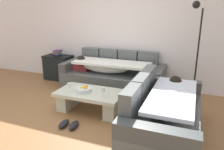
{
  "coord_description": "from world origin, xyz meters",
  "views": [
    {
      "loc": [
        1.88,
        -2.78,
        1.8
      ],
      "look_at": [
        0.38,
        1.03,
        0.55
      ],
      "focal_mm": 34.64,
      "sensor_mm": 36.0,
      "label": 1
    }
  ],
  "objects_px": {
    "floor_lamp": "(196,46)",
    "coffee_table": "(90,99)",
    "side_cabinet": "(59,67)",
    "fruit_bowl": "(84,89)",
    "book_stack_on_cabinet": "(57,53)",
    "pair_of_shoes": "(69,124)",
    "wine_glass_near_left": "(69,86)",
    "couch_near_window": "(164,115)",
    "couch_along_wall": "(112,76)",
    "wine_glass_near_right": "(103,90)"
  },
  "relations": [
    {
      "from": "fruit_bowl",
      "to": "wine_glass_near_left",
      "type": "bearing_deg",
      "value": -155.46
    },
    {
      "from": "wine_glass_near_right",
      "to": "pair_of_shoes",
      "type": "xyz_separation_m",
      "value": [
        -0.37,
        -0.51,
        -0.45
      ]
    },
    {
      "from": "couch_along_wall",
      "to": "side_cabinet",
      "type": "xyz_separation_m",
      "value": [
        -1.61,
        0.23,
        -0.01
      ]
    },
    {
      "from": "couch_along_wall",
      "to": "floor_lamp",
      "type": "relative_size",
      "value": 1.17
    },
    {
      "from": "floor_lamp",
      "to": "pair_of_shoes",
      "type": "bearing_deg",
      "value": -132.74
    },
    {
      "from": "pair_of_shoes",
      "to": "wine_glass_near_left",
      "type": "bearing_deg",
      "value": 119.04
    },
    {
      "from": "pair_of_shoes",
      "to": "side_cabinet",
      "type": "bearing_deg",
      "value": 127.91
    },
    {
      "from": "couch_along_wall",
      "to": "wine_glass_near_right",
      "type": "height_order",
      "value": "couch_along_wall"
    },
    {
      "from": "book_stack_on_cabinet",
      "to": "coffee_table",
      "type": "bearing_deg",
      "value": -40.24
    },
    {
      "from": "side_cabinet",
      "to": "coffee_table",
      "type": "bearing_deg",
      "value": -40.21
    },
    {
      "from": "wine_glass_near_left",
      "to": "pair_of_shoes",
      "type": "height_order",
      "value": "wine_glass_near_left"
    },
    {
      "from": "wine_glass_near_right",
      "to": "book_stack_on_cabinet",
      "type": "bearing_deg",
      "value": 141.99
    },
    {
      "from": "fruit_bowl",
      "to": "pair_of_shoes",
      "type": "relative_size",
      "value": 0.89
    },
    {
      "from": "coffee_table",
      "to": "pair_of_shoes",
      "type": "height_order",
      "value": "coffee_table"
    },
    {
      "from": "coffee_table",
      "to": "side_cabinet",
      "type": "height_order",
      "value": "side_cabinet"
    },
    {
      "from": "wine_glass_near_left",
      "to": "fruit_bowl",
      "type": "bearing_deg",
      "value": 24.54
    },
    {
      "from": "fruit_bowl",
      "to": "wine_glass_near_left",
      "type": "xyz_separation_m",
      "value": [
        -0.24,
        -0.11,
        0.08
      ]
    },
    {
      "from": "floor_lamp",
      "to": "wine_glass_near_left",
      "type": "bearing_deg",
      "value": -145.38
    },
    {
      "from": "coffee_table",
      "to": "wine_glass_near_right",
      "type": "xyz_separation_m",
      "value": [
        0.31,
        -0.14,
        0.26
      ]
    },
    {
      "from": "fruit_bowl",
      "to": "book_stack_on_cabinet",
      "type": "bearing_deg",
      "value": 137.15
    },
    {
      "from": "couch_along_wall",
      "to": "book_stack_on_cabinet",
      "type": "bearing_deg",
      "value": 171.77
    },
    {
      "from": "floor_lamp",
      "to": "coffee_table",
      "type": "bearing_deg",
      "value": -143.67
    },
    {
      "from": "wine_glass_near_left",
      "to": "wine_glass_near_right",
      "type": "distance_m",
      "value": 0.64
    },
    {
      "from": "side_cabinet",
      "to": "couch_near_window",
      "type": "bearing_deg",
      "value": -29.85
    },
    {
      "from": "coffee_table",
      "to": "book_stack_on_cabinet",
      "type": "xyz_separation_m",
      "value": [
        -1.65,
        1.4,
        0.48
      ]
    },
    {
      "from": "couch_near_window",
      "to": "side_cabinet",
      "type": "bearing_deg",
      "value": 60.15
    },
    {
      "from": "side_cabinet",
      "to": "book_stack_on_cabinet",
      "type": "distance_m",
      "value": 0.4
    },
    {
      "from": "wine_glass_near_right",
      "to": "side_cabinet",
      "type": "xyz_separation_m",
      "value": [
        -1.96,
        1.53,
        -0.17
      ]
    },
    {
      "from": "couch_along_wall",
      "to": "coffee_table",
      "type": "relative_size",
      "value": 1.89
    },
    {
      "from": "couch_near_window",
      "to": "book_stack_on_cabinet",
      "type": "distance_m",
      "value": 3.51
    },
    {
      "from": "couch_along_wall",
      "to": "wine_glass_near_left",
      "type": "distance_m",
      "value": 1.36
    },
    {
      "from": "couch_along_wall",
      "to": "couch_near_window",
      "type": "distance_m",
      "value": 2.07
    },
    {
      "from": "fruit_bowl",
      "to": "pair_of_shoes",
      "type": "distance_m",
      "value": 0.71
    },
    {
      "from": "couch_along_wall",
      "to": "wine_glass_near_left",
      "type": "relative_size",
      "value": 13.7
    },
    {
      "from": "side_cabinet",
      "to": "floor_lamp",
      "type": "bearing_deg",
      "value": -2.68
    },
    {
      "from": "wine_glass_near_left",
      "to": "side_cabinet",
      "type": "bearing_deg",
      "value": 130.37
    },
    {
      "from": "wine_glass_near_left",
      "to": "couch_near_window",
      "type": "bearing_deg",
      "value": -6.22
    },
    {
      "from": "fruit_bowl",
      "to": "couch_near_window",
      "type": "bearing_deg",
      "value": -11.33
    },
    {
      "from": "wine_glass_near_right",
      "to": "book_stack_on_cabinet",
      "type": "distance_m",
      "value": 2.5
    },
    {
      "from": "side_cabinet",
      "to": "book_stack_on_cabinet",
      "type": "height_order",
      "value": "book_stack_on_cabinet"
    },
    {
      "from": "couch_along_wall",
      "to": "wine_glass_near_left",
      "type": "xyz_separation_m",
      "value": [
        -0.29,
        -1.32,
        0.16
      ]
    },
    {
      "from": "couch_along_wall",
      "to": "wine_glass_near_left",
      "type": "height_order",
      "value": "couch_along_wall"
    },
    {
      "from": "wine_glass_near_left",
      "to": "book_stack_on_cabinet",
      "type": "height_order",
      "value": "book_stack_on_cabinet"
    },
    {
      "from": "book_stack_on_cabinet",
      "to": "floor_lamp",
      "type": "bearing_deg",
      "value": -2.78
    },
    {
      "from": "wine_glass_near_right",
      "to": "book_stack_on_cabinet",
      "type": "xyz_separation_m",
      "value": [
        -1.96,
        1.54,
        0.22
      ]
    },
    {
      "from": "coffee_table",
      "to": "wine_glass_near_right",
      "type": "bearing_deg",
      "value": -23.6
    },
    {
      "from": "wine_glass_near_left",
      "to": "side_cabinet",
      "type": "relative_size",
      "value": 0.23
    },
    {
      "from": "pair_of_shoes",
      "to": "couch_near_window",
      "type": "bearing_deg",
      "value": 12.15
    },
    {
      "from": "couch_along_wall",
      "to": "coffee_table",
      "type": "distance_m",
      "value": 1.17
    },
    {
      "from": "couch_near_window",
      "to": "side_cabinet",
      "type": "distance_m",
      "value": 3.48
    }
  ]
}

